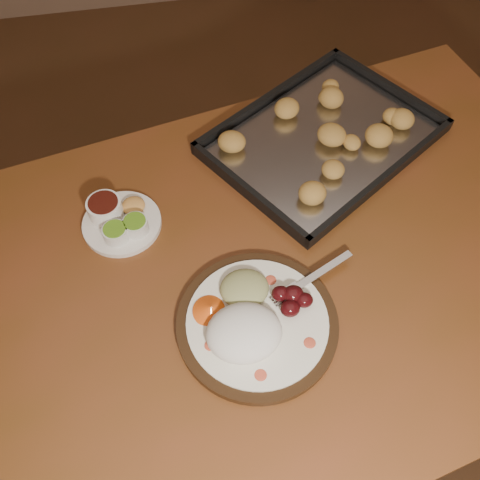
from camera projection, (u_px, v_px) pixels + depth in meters
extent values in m
plane|color=#53301C|center=(275.00, 349.00, 1.74)|extent=(4.00, 4.00, 0.00)
cube|color=brown|center=(254.00, 276.00, 1.05)|extent=(1.65, 1.19, 0.04)
cylinder|color=#482C15|center=(401.00, 169.00, 1.70)|extent=(0.07, 0.07, 0.71)
cylinder|color=black|center=(257.00, 324.00, 0.96)|extent=(0.29, 0.29, 0.02)
cylinder|color=white|center=(257.00, 322.00, 0.95)|extent=(0.26, 0.26, 0.01)
ellipsoid|color=#CD4B31|center=(261.00, 375.00, 0.90)|extent=(0.02, 0.02, 0.00)
ellipsoid|color=#CD4B31|center=(310.00, 343.00, 0.93)|extent=(0.02, 0.02, 0.00)
ellipsoid|color=#CD4B31|center=(271.00, 280.00, 1.00)|extent=(0.02, 0.02, 0.00)
ellipsoid|color=#CD4B31|center=(210.00, 345.00, 0.93)|extent=(0.02, 0.02, 0.00)
ellipsoid|color=white|center=(244.00, 333.00, 0.92)|extent=(0.17, 0.17, 0.06)
ellipsoid|color=#4E0B11|center=(290.00, 308.00, 0.95)|extent=(0.04, 0.03, 0.03)
ellipsoid|color=#4E0B11|center=(293.00, 294.00, 0.96)|extent=(0.04, 0.03, 0.03)
ellipsoid|color=#4E0B11|center=(281.00, 294.00, 0.96)|extent=(0.04, 0.03, 0.03)
ellipsoid|color=#4E0B11|center=(304.00, 300.00, 0.96)|extent=(0.04, 0.03, 0.03)
ellipsoid|color=tan|center=(244.00, 288.00, 0.98)|extent=(0.12, 0.12, 0.04)
cone|color=#E75515|center=(211.00, 309.00, 0.95)|extent=(0.09, 0.09, 0.03)
cube|color=silver|center=(322.00, 271.00, 1.01)|extent=(0.13, 0.07, 0.00)
cube|color=silver|center=(291.00, 291.00, 0.98)|extent=(0.04, 0.04, 0.00)
cylinder|color=silver|center=(283.00, 302.00, 0.97)|extent=(0.03, 0.02, 0.00)
cylinder|color=silver|center=(281.00, 299.00, 0.97)|extent=(0.03, 0.02, 0.00)
cylinder|color=silver|center=(279.00, 297.00, 0.97)|extent=(0.03, 0.02, 0.00)
cylinder|color=silver|center=(277.00, 294.00, 0.98)|extent=(0.03, 0.02, 0.00)
cylinder|color=white|center=(122.00, 223.00, 1.09)|extent=(0.16, 0.16, 0.01)
cylinder|color=silver|center=(116.00, 233.00, 1.05)|extent=(0.05, 0.05, 0.03)
cylinder|color=#548A1B|center=(114.00, 229.00, 1.04)|extent=(0.04, 0.04, 0.00)
cylinder|color=silver|center=(136.00, 226.00, 1.06)|extent=(0.05, 0.05, 0.03)
cylinder|color=#548A1B|center=(135.00, 221.00, 1.05)|extent=(0.04, 0.04, 0.00)
cylinder|color=white|center=(105.00, 209.00, 1.08)|extent=(0.07, 0.07, 0.04)
cylinder|color=#390F0A|center=(103.00, 203.00, 1.06)|extent=(0.06, 0.06, 0.00)
ellipsoid|color=#EEAB54|center=(133.00, 205.00, 1.10)|extent=(0.05, 0.05, 0.02)
cube|color=black|center=(323.00, 140.00, 1.22)|extent=(0.60, 0.56, 0.01)
cube|color=black|center=(270.00, 97.00, 1.28)|extent=(0.42, 0.27, 0.02)
cube|color=black|center=(384.00, 178.00, 1.14)|extent=(0.42, 0.27, 0.02)
cube|color=black|center=(389.00, 87.00, 1.30)|extent=(0.20, 0.31, 0.02)
cube|color=black|center=(248.00, 191.00, 1.12)|extent=(0.20, 0.31, 0.02)
cube|color=#BCBDC1|center=(323.00, 138.00, 1.22)|extent=(0.56, 0.52, 0.00)
ellipsoid|color=#B89A40|center=(342.00, 119.00, 1.22)|extent=(0.05, 0.05, 0.04)
ellipsoid|color=#B89A40|center=(344.00, 100.00, 1.26)|extent=(0.07, 0.07, 0.04)
ellipsoid|color=#B89A40|center=(306.00, 102.00, 1.25)|extent=(0.07, 0.07, 0.04)
ellipsoid|color=#B89A40|center=(305.00, 118.00, 1.22)|extent=(0.05, 0.05, 0.04)
ellipsoid|color=#B89A40|center=(283.00, 125.00, 1.21)|extent=(0.07, 0.07, 0.04)
ellipsoid|color=#B89A40|center=(301.00, 138.00, 1.19)|extent=(0.07, 0.07, 0.04)
ellipsoid|color=#B89A40|center=(285.00, 161.00, 1.15)|extent=(0.05, 0.05, 0.04)
ellipsoid|color=#B89A40|center=(321.00, 161.00, 1.15)|extent=(0.07, 0.07, 0.04)
ellipsoid|color=#B89A40|center=(319.00, 161.00, 1.15)|extent=(0.07, 0.07, 0.04)
ellipsoid|color=#B89A40|center=(356.00, 154.00, 1.16)|extent=(0.05, 0.05, 0.04)
ellipsoid|color=#B89A40|center=(346.00, 134.00, 1.19)|extent=(0.07, 0.07, 0.04)
ellipsoid|color=#B89A40|center=(369.00, 116.00, 1.23)|extent=(0.07, 0.07, 0.04)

